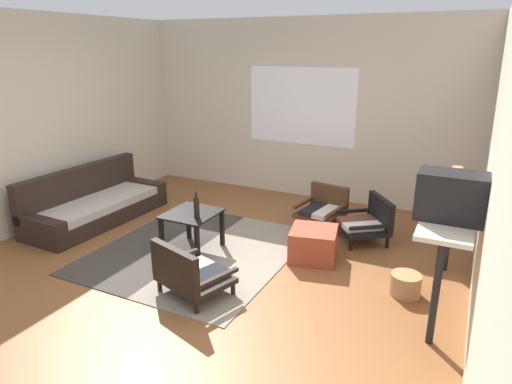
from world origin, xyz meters
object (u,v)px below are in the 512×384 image
at_px(crt_television, 451,196).
at_px(clay_vase, 455,185).
at_px(couch, 95,205).
at_px(ottoman_orange, 313,244).
at_px(console_shelf, 449,221).
at_px(armchair_by_window, 323,208).
at_px(glass_bottle, 197,207).
at_px(armchair_striped_foreground, 189,273).
at_px(wicker_basket, 405,284).
at_px(coffee_table, 192,220).
at_px(armchair_corner, 367,221).

distance_m(crt_television, clay_vase, 0.66).
bearing_deg(couch, crt_television, -4.98).
bearing_deg(ottoman_orange, crt_television, -23.46).
relative_size(console_shelf, crt_television, 2.85).
bearing_deg(ottoman_orange, clay_vase, 2.97).
bearing_deg(clay_vase, ottoman_orange, -177.03).
bearing_deg(armchair_by_window, couch, -156.80).
relative_size(crt_television, clay_vase, 1.82).
xyz_separation_m(ottoman_orange, crt_television, (1.35, -0.58, 0.94)).
distance_m(couch, glass_bottle, 1.96).
distance_m(console_shelf, clay_vase, 0.46).
height_order(armchair_by_window, clay_vase, clay_vase).
height_order(armchair_by_window, glass_bottle, glass_bottle).
height_order(ottoman_orange, clay_vase, clay_vase).
distance_m(clay_vase, glass_bottle, 2.64).
height_order(armchair_striped_foreground, wicker_basket, armchair_striped_foreground).
height_order(armchair_by_window, crt_television, crt_television).
xyz_separation_m(couch, armchair_striped_foreground, (2.30, -1.09, 0.03)).
bearing_deg(armchair_by_window, console_shelf, -40.56).
bearing_deg(armchair_striped_foreground, coffee_table, 122.14).
height_order(armchair_by_window, console_shelf, console_shelf).
distance_m(armchair_corner, crt_television, 1.86).
bearing_deg(armchair_by_window, wicker_basket, -46.83).
bearing_deg(armchair_corner, armchair_by_window, 159.32).
height_order(couch, glass_bottle, glass_bottle).
bearing_deg(clay_vase, console_shelf, -90.00).
height_order(couch, ottoman_orange, couch).
distance_m(armchair_corner, glass_bottle, 2.09).
bearing_deg(console_shelf, coffee_table, -177.92).
height_order(coffee_table, console_shelf, console_shelf).
bearing_deg(crt_television, coffee_table, 176.58).
xyz_separation_m(coffee_table, glass_bottle, (0.14, -0.10, 0.22)).
height_order(coffee_table, glass_bottle, glass_bottle).
bearing_deg(clay_vase, glass_bottle, -166.75).
distance_m(armchair_striped_foreground, glass_bottle, 0.93).
bearing_deg(ottoman_orange, armchair_striped_foreground, -121.07).
bearing_deg(crt_television, glass_bottle, 178.69).
height_order(ottoman_orange, crt_television, crt_television).
bearing_deg(coffee_table, clay_vase, 10.49).
height_order(ottoman_orange, console_shelf, console_shelf).
xyz_separation_m(crt_television, glass_bottle, (-2.53, 0.06, -0.52)).
height_order(console_shelf, glass_bottle, console_shelf).
relative_size(clay_vase, glass_bottle, 0.98).
relative_size(armchair_by_window, armchair_corner, 0.79).
distance_m(crt_television, wicker_basket, 1.08).
distance_m(ottoman_orange, console_shelf, 1.52).
bearing_deg(couch, console_shelf, -1.66).
xyz_separation_m(armchair_by_window, armchair_corner, (0.64, -0.24, 0.01)).
height_order(coffee_table, ottoman_orange, coffee_table).
height_order(ottoman_orange, wicker_basket, ottoman_orange).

